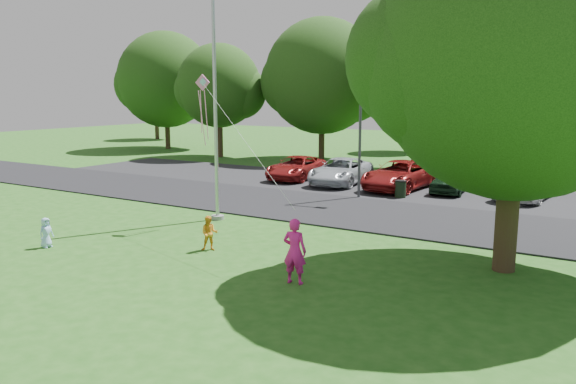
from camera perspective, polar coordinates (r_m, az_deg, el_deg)
The scene contains 14 objects.
ground at distance 16.48m, azimuth -8.40°, elevation -7.44°, with size 120.00×120.00×0.00m, color #205416.
park_road at distance 23.86m, azimuth 5.50°, elevation -1.86°, with size 60.00×6.00×0.06m, color black.
parking_strip at distance 29.75m, azimuth 10.97°, elevation 0.35°, with size 42.00×7.00×0.06m, color black.
flagpole at distance 21.83m, azimuth -7.39°, elevation 7.96°, with size 0.50×0.50×10.00m.
street_lamp at distance 26.36m, azimuth 7.91°, elevation 7.76°, with size 1.84×0.38×6.54m.
trash_can at distance 26.99m, azimuth 11.35°, elevation 0.26°, with size 0.55×0.55×0.88m.
big_tree at distance 16.29m, azimuth 21.88°, elevation 12.44°, with size 8.65×7.84×9.89m.
tree_row at distance 37.28m, azimuth 18.39°, elevation 10.71°, with size 64.35×11.94×10.88m.
horizon_trees at distance 46.33m, azimuth 24.05°, elevation 8.37°, with size 77.46×7.20×7.02m.
parked_cars at distance 29.74m, azimuth 10.01°, elevation 1.76°, with size 14.75×5.43×1.46m.
woman at distance 14.62m, azimuth 0.68°, elevation -6.03°, with size 0.63×0.42×1.74m, color #EC1F8F.
child_yellow at distance 17.90m, azimuth -7.99°, elevation -4.17°, with size 0.54×0.42×1.12m, color orange.
child_blue at distance 19.69m, azimuth -23.36°, elevation -3.81°, with size 0.48×0.31×0.98m, color #A6CDFF.
kite at distance 20.67m, azimuth -8.47°, elevation 9.53°, with size 6.52×4.20×3.63m.
Camera 1 is at (10.12, -12.05, 4.89)m, focal length 35.00 mm.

